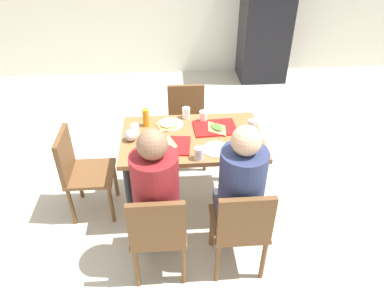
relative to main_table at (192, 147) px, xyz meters
The scene contains 23 objects.
ground_plane 0.66m from the main_table, ahead, with size 10.00×10.00×0.02m, color beige.
main_table is the anchor object (origin of this frame).
chair_near_left 0.82m from the main_table, 111.38° to the right, with size 0.40×0.40×0.83m.
chair_near_right 0.82m from the main_table, 68.62° to the right, with size 0.40×0.40×0.83m.
chair_far_side 0.77m from the main_table, 90.00° to the left, with size 0.40×0.40×0.83m.
chair_left_end 0.99m from the main_table, behind, with size 0.40×0.40×0.83m.
person_in_red 0.68m from the main_table, 115.70° to the right, with size 0.32×0.42×1.24m.
person_in_brown_jacket 0.68m from the main_table, 64.30° to the right, with size 0.32×0.42×1.24m.
tray_red_near 0.27m from the main_table, 148.08° to the right, with size 0.36×0.26×0.02m, color red.
tray_red_far 0.26m from the main_table, 28.10° to the left, with size 0.36×0.26×0.02m, color red.
paper_plate_center 0.29m from the main_table, 131.20° to the left, with size 0.22×0.22×0.01m, color white.
paper_plate_near_edge 0.29m from the main_table, 48.80° to the right, with size 0.22×0.22×0.01m, color white.
pizza_slice_a 0.30m from the main_table, 150.18° to the right, with size 0.20×0.24×0.02m.
pizza_slice_b 0.27m from the main_table, 21.53° to the left, with size 0.20×0.23×0.02m.
pizza_slice_c 0.29m from the main_table, 139.75° to the left, with size 0.22×0.21×0.02m.
plastic_cup_a 0.35m from the main_table, 95.39° to the left, with size 0.07×0.07×0.10m, color white.
plastic_cup_b 0.35m from the main_table, 84.61° to the right, with size 0.07×0.07×0.10m, color white.
plastic_cup_c 0.50m from the main_table, behind, with size 0.07×0.07×0.10m, color white.
plastic_cup_d 0.31m from the main_table, 63.72° to the left, with size 0.07×0.07×0.10m, color white.
soda_can 0.53m from the main_table, ahead, with size 0.07×0.07×0.12m, color #B7BCC6.
condiment_bottle 0.47m from the main_table, 152.20° to the left, with size 0.06×0.06×0.16m, color orange.
foil_bundle 0.52m from the main_table, behind, with size 0.10×0.10×0.10m, color silver.
drink_fridge 3.15m from the main_table, 65.19° to the left, with size 0.70×0.60×1.90m, color black.
Camera 1 is at (-0.18, -2.45, 2.38)m, focal length 33.11 mm.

